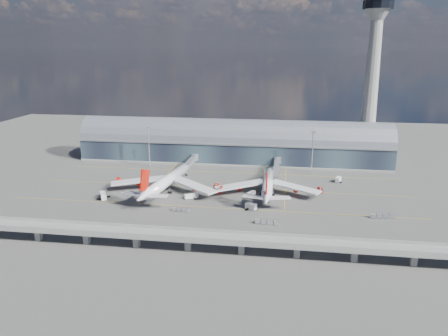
# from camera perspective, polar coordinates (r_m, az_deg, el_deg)

# --- Properties ---
(ground) EXTENTS (500.00, 500.00, 0.00)m
(ground) POSITION_cam_1_polar(r_m,az_deg,el_deg) (215.94, -1.42, -4.25)
(ground) COLOR #474744
(ground) RESTS_ON ground
(taxi_lines) EXTENTS (200.00, 80.12, 0.01)m
(taxi_lines) POSITION_cam_1_polar(r_m,az_deg,el_deg) (236.56, -0.51, -2.45)
(taxi_lines) COLOR gold
(taxi_lines) RESTS_ON ground
(terminal) EXTENTS (200.00, 30.00, 28.00)m
(terminal) POSITION_cam_1_polar(r_m,az_deg,el_deg) (287.01, 1.21, 3.14)
(terminal) COLOR #1F2635
(terminal) RESTS_ON ground
(control_tower) EXTENTS (19.00, 19.00, 103.00)m
(control_tower) POSITION_cam_1_polar(r_m,az_deg,el_deg) (288.25, 18.70, 10.50)
(control_tower) COLOR gray
(control_tower) RESTS_ON ground
(guideway) EXTENTS (220.00, 8.50, 7.20)m
(guideway) POSITION_cam_1_polar(r_m,az_deg,el_deg) (164.01, -4.73, -8.97)
(guideway) COLOR gray
(guideway) RESTS_ON ground
(floodlight_mast_left) EXTENTS (3.00, 0.70, 25.70)m
(floodlight_mast_left) POSITION_cam_1_polar(r_m,az_deg,el_deg) (275.39, -9.79, 2.87)
(floodlight_mast_left) COLOR gray
(floodlight_mast_left) RESTS_ON ground
(floodlight_mast_right) EXTENTS (3.00, 0.70, 25.70)m
(floodlight_mast_right) POSITION_cam_1_polar(r_m,az_deg,el_deg) (262.39, 11.48, 2.15)
(floodlight_mast_right) COLOR gray
(floodlight_mast_right) RESTS_ON ground
(airliner_left) EXTENTS (61.29, 64.46, 19.65)m
(airliner_left) POSITION_cam_1_polar(r_m,az_deg,el_deg) (228.34, -7.65, -1.78)
(airliner_left) COLOR white
(airliner_left) RESTS_ON ground
(airliner_right) EXTENTS (56.13, 58.65, 18.64)m
(airliner_right) POSITION_cam_1_polar(r_m,az_deg,el_deg) (224.09, 5.71, -2.27)
(airliner_right) COLOR white
(airliner_right) RESTS_ON ground
(jet_bridge_left) EXTENTS (4.40, 28.00, 7.25)m
(jet_bridge_left) POSITION_cam_1_polar(r_m,az_deg,el_deg) (268.50, -4.32, 0.87)
(jet_bridge_left) COLOR gray
(jet_bridge_left) RESTS_ON ground
(jet_bridge_right) EXTENTS (4.40, 32.00, 7.25)m
(jet_bridge_right) POSITION_cam_1_polar(r_m,az_deg,el_deg) (260.38, 6.90, 0.33)
(jet_bridge_right) COLOR gray
(jet_bridge_right) RESTS_ON ground
(service_truck_0) EXTENTS (6.00, 7.82, 3.15)m
(service_truck_0) POSITION_cam_1_polar(r_m,az_deg,el_deg) (225.51, -15.50, -3.52)
(service_truck_0) COLOR silver
(service_truck_0) RESTS_ON ground
(service_truck_1) EXTENTS (5.78, 4.59, 3.05)m
(service_truck_1) POSITION_cam_1_polar(r_m,az_deg,el_deg) (204.18, 3.54, -5.01)
(service_truck_1) COLOR silver
(service_truck_1) RESTS_ON ground
(service_truck_2) EXTENTS (7.01, 5.04, 2.50)m
(service_truck_2) POSITION_cam_1_polar(r_m,az_deg,el_deg) (218.59, -4.29, -3.68)
(service_truck_2) COLOR silver
(service_truck_2) RESTS_ON ground
(service_truck_3) EXTENTS (4.36, 6.13, 2.77)m
(service_truck_3) POSITION_cam_1_polar(r_m,az_deg,el_deg) (220.38, 3.55, -3.47)
(service_truck_3) COLOR silver
(service_truck_3) RESTS_ON ground
(service_truck_4) EXTENTS (3.83, 5.45, 2.88)m
(service_truck_4) POSITION_cam_1_polar(r_m,az_deg,el_deg) (252.12, 14.68, -1.48)
(service_truck_4) COLOR silver
(service_truck_4) RESTS_ON ground
(service_truck_5) EXTENTS (5.51, 5.89, 2.82)m
(service_truck_5) POSITION_cam_1_polar(r_m,az_deg,el_deg) (263.40, -5.27, -0.29)
(service_truck_5) COLOR silver
(service_truck_5) RESTS_ON ground
(cargo_train_0) EXTENTS (9.42, 3.11, 1.55)m
(cargo_train_0) POSITION_cam_1_polar(r_m,az_deg,el_deg) (202.20, -5.58, -5.49)
(cargo_train_0) COLOR gray
(cargo_train_0) RESTS_ON ground
(cargo_train_1) EXTENTS (10.75, 2.75, 1.77)m
(cargo_train_1) POSITION_cam_1_polar(r_m,az_deg,el_deg) (188.50, 5.65, -7.06)
(cargo_train_1) COLOR gray
(cargo_train_1) RESTS_ON ground
(cargo_train_2) EXTENTS (11.13, 3.35, 1.83)m
(cargo_train_2) POSITION_cam_1_polar(r_m,az_deg,el_deg) (206.28, 20.01, -5.93)
(cargo_train_2) COLOR gray
(cargo_train_2) RESTS_ON ground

